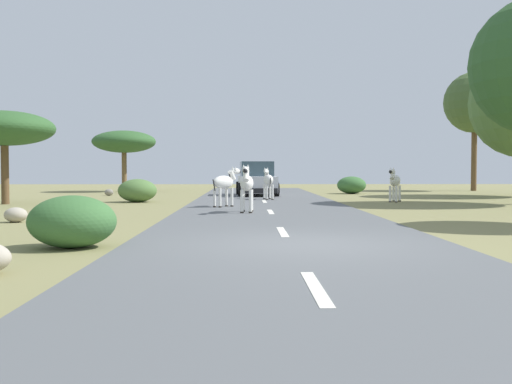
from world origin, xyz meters
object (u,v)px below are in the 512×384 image
Objects in this scene: tree_2 at (124,142)px; bush_1 at (352,185)px; zebra_2 at (225,183)px; bush_0 at (137,191)px; tree_4 at (475,103)px; tree_6 at (4,129)px; car_0 at (257,180)px; bush_3 at (72,222)px; zebra_3 at (268,180)px; zebra_0 at (247,184)px; rock_1 at (109,192)px; zebra_1 at (395,181)px; rock_2 at (16,215)px.

bush_1 is (13.55, -3.30, -2.58)m from tree_2.
bush_0 is (-3.83, 3.95, -0.42)m from zebra_2.
tree_4 is 1.94× the size of tree_6.
tree_2 is 13.31m from tree_6.
car_0 reaches higher than bush_3.
zebra_3 is at bearing 13.97° from tree_6.
zebra_0 is at bearing -111.43° from bush_1.
rock_1 is (-7.23, 13.04, -0.77)m from zebra_0.
zebra_1 is at bearing -0.62° from bush_0.
tree_6 is (-24.31, -14.23, -2.66)m from tree_4.
rock_1 is (-7.78, 0.70, -0.67)m from car_0.
tree_2 reaches higher than zebra_0.
car_0 is at bearing 34.10° from tree_6.
rock_2 is at bearing -86.02° from tree_2.
zebra_0 is 2.96m from zebra_2.
tree_6 is at bearing -98.94° from tree_2.
zebra_1 is 0.90× the size of bush_1.
tree_2 reaches higher than zebra_2.
tree_4 reaches higher than rock_2.
tree_4 is at bearing 16.86° from rock_1.
tree_6 reaches higher than zebra_3.
zebra_3 is 16.46m from bush_3.
zebra_2 is at bearing -16.39° from tree_6.
tree_4 is 23.78m from bush_0.
rock_2 is (-12.35, -9.44, -0.69)m from zebra_1.
zebra_2 is 3.14× the size of rock_1.
zebra_2 is 0.88× the size of bush_0.
zebra_0 reaches higher than bush_0.
bush_3 is (-9.11, -23.15, -0.03)m from bush_1.
bush_0 is at bearing 172.64° from zebra_2.
bush_1 is 24.88m from bush_3.
car_0 is 1.13× the size of tree_2.
zebra_2 is at bearing -116.08° from zebra_3.
zebra_3 is (1.75, 5.23, -0.01)m from zebra_2.
bush_1 is (5.03, 7.21, -0.41)m from zebra_3.
tree_4 reaches higher than zebra_1.
tree_6 reaches higher than zebra_2.
bush_3 is at bearing -122.89° from tree_4.
zebra_0 reaches higher than zebra_1.
rock_1 is at bearing 160.90° from zebra_2.
zebra_2 is at bearing -57.62° from rock_1.
tree_2 is at bearing 166.31° from bush_1.
tree_4 is at bearing -96.77° from zebra_1.
tree_6 reaches higher than rock_2.
tree_4 is (13.73, 11.59, 4.75)m from zebra_3.
bush_1 is at bearing -61.96° from zebra_1.
rock_2 is at bearing -66.58° from tree_6.
zebra_2 is 5.52m from zebra_3.
tree_4 is 4.68× the size of bush_0.
zebra_1 is 0.98× the size of zebra_3.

